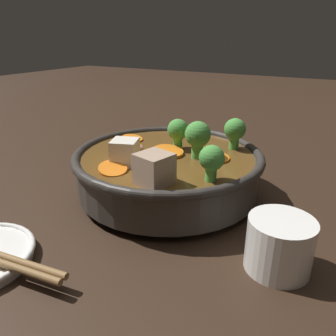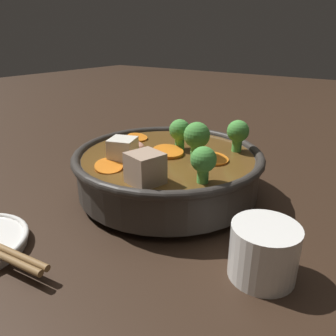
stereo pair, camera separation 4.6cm
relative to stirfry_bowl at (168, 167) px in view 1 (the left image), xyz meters
The scene contains 3 objects.
ground_plane 0.04m from the stirfry_bowl, 36.32° to the right, with size 3.00×3.00×0.00m, color black.
stirfry_bowl is the anchor object (origin of this frame).
tea_cup 0.19m from the stirfry_bowl, 152.79° to the left, with size 0.06×0.06×0.05m.
Camera 1 is at (-0.21, 0.37, 0.22)m, focal length 35.00 mm.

